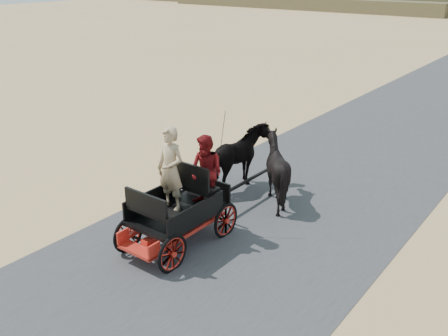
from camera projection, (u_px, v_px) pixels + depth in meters
The scene contains 8 objects.
ground at pixel (143, 303), 8.76m from camera, with size 140.00×140.00×0.00m, color tan.
road at pixel (143, 303), 8.76m from camera, with size 6.00×140.00×0.01m, color #38383A.
ridge_near at pixel (296, 3), 68.05m from camera, with size 40.00×4.00×1.60m, color brown.
carriage at pixel (178, 227), 10.56m from camera, with size 1.30×2.40×0.72m, color black, non-canonical shape.
horse_left at pixel (240, 160), 12.89m from camera, with size 0.91×2.01×1.70m, color black.
horse_right at pixel (276, 169), 12.27m from camera, with size 1.37×1.54×1.70m, color black.
driver_man at pixel (171, 169), 10.23m from camera, with size 0.66×0.43×1.80m, color tan.
passenger_woman at pixel (206, 172), 10.40m from camera, with size 0.77×0.60×1.58m, color #660C0F.
Camera 1 is at (5.52, -4.88, 5.50)m, focal length 40.00 mm.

